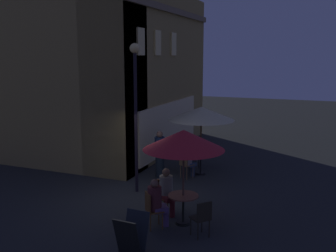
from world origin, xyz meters
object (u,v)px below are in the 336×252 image
(patio_umbrella_0, at_px, (201,114))
(patio_umbrella_1, at_px, (184,140))
(patron_seated_0, at_px, (188,159))
(patron_seated_2, at_px, (156,200))
(cafe_chair_2, at_px, (202,216))
(cafe_chair_0, at_px, (192,154))
(patron_seated_1, at_px, (167,189))
(cafe_table_0, at_px, (201,159))
(cafe_chair_4, at_px, (151,207))
(cafe_table_1, at_px, (183,202))
(cafe_chair_1, at_px, (185,163))
(street_lamp_near_corner, at_px, (135,95))
(patron_standing_3, at_px, (160,154))
(menu_sandwich_board, at_px, (132,236))
(cafe_chair_3, at_px, (164,193))

(patio_umbrella_0, distance_m, patio_umbrella_1, 4.31)
(patron_seated_0, distance_m, patron_seated_2, 4.14)
(cafe_chair_2, bearing_deg, cafe_chair_0, -29.18)
(patio_umbrella_0, relative_size, patron_seated_1, 1.94)
(cafe_table_0, height_order, patron_seated_2, patron_seated_2)
(cafe_chair_4, bearing_deg, patio_umbrella_0, 51.35)
(cafe_chair_0, relative_size, cafe_chair_2, 1.01)
(cafe_table_1, distance_m, patron_seated_0, 3.80)
(cafe_chair_0, relative_size, cafe_chair_1, 0.98)
(cafe_chair_0, height_order, patron_seated_1, patron_seated_1)
(street_lamp_near_corner, xyz_separation_m, patron_seated_1, (-1.29, -1.56, -2.38))
(street_lamp_near_corner, height_order, patio_umbrella_1, street_lamp_near_corner)
(cafe_table_1, height_order, patio_umbrella_1, patio_umbrella_1)
(patio_umbrella_0, relative_size, cafe_chair_1, 2.63)
(cafe_chair_1, relative_size, cafe_chair_2, 1.04)
(cafe_table_0, xyz_separation_m, cafe_chair_0, (0.66, 0.56, -0.01))
(cafe_table_0, bearing_deg, cafe_chair_4, -177.68)
(cafe_chair_0, xyz_separation_m, patron_seated_2, (-5.35, -0.86, 0.17))
(cafe_chair_2, relative_size, patron_seated_0, 0.76)
(cafe_chair_0, bearing_deg, cafe_chair_4, -32.40)
(cafe_table_1, height_order, patron_standing_3, patron_standing_3)
(cafe_table_0, relative_size, patron_standing_3, 0.46)
(street_lamp_near_corner, xyz_separation_m, cafe_chair_1, (1.80, -1.00, -2.53))
(menu_sandwich_board, height_order, patron_seated_2, patron_seated_2)
(menu_sandwich_board, distance_m, cafe_chair_0, 6.96)
(cafe_table_1, bearing_deg, cafe_table_0, 11.22)
(menu_sandwich_board, distance_m, cafe_chair_1, 5.56)
(cafe_table_0, distance_m, patio_umbrella_0, 1.68)
(cafe_chair_2, xyz_separation_m, patron_seated_1, (0.99, 1.29, 0.18))
(cafe_table_0, height_order, patron_seated_0, patron_seated_0)
(patio_umbrella_1, relative_size, patron_seated_0, 2.06)
(patron_standing_3, bearing_deg, menu_sandwich_board, 16.39)
(patio_umbrella_1, bearing_deg, patio_umbrella_0, 11.22)
(menu_sandwich_board, xyz_separation_m, cafe_chair_2, (1.44, -1.12, 0.06))
(cafe_chair_4, relative_size, patron_seated_2, 0.74)
(street_lamp_near_corner, bearing_deg, cafe_chair_3, -129.90)
(patio_umbrella_1, relative_size, patron_seated_2, 1.94)
(menu_sandwich_board, relative_size, cafe_chair_3, 1.00)
(cafe_table_0, xyz_separation_m, patron_standing_3, (-0.84, 1.26, 0.27))
(patio_umbrella_0, relative_size, patron_seated_0, 2.07)
(street_lamp_near_corner, distance_m, cafe_chair_0, 4.15)
(cafe_table_1, bearing_deg, patron_seated_2, 130.97)
(cafe_table_1, relative_size, patron_seated_0, 0.65)
(cafe_table_1, distance_m, cafe_chair_1, 3.70)
(menu_sandwich_board, distance_m, patron_seated_1, 2.44)
(cafe_chair_0, xyz_separation_m, cafe_chair_3, (-4.39, -0.67, 0.01))
(patio_umbrella_1, bearing_deg, menu_sandwich_board, 167.52)
(patron_seated_0, bearing_deg, patron_seated_1, -145.62)
(menu_sandwich_board, bearing_deg, cafe_chair_3, 8.87)
(patio_umbrella_0, height_order, cafe_chair_2, patio_umbrella_0)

